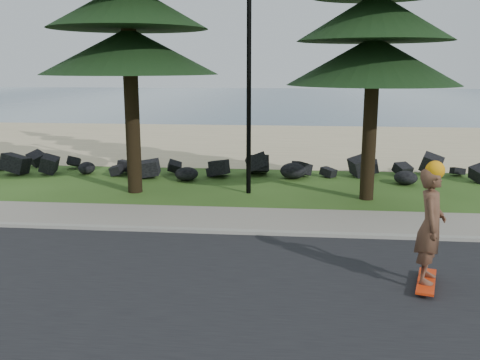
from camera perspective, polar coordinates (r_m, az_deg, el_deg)
The scene contains 9 objects.
ground at distance 13.32m, azimuth -0.26°, elevation -4.60°, with size 160.00×160.00×0.00m, color #2B4B17.
road at distance 9.13m, azimuth -3.27°, elevation -12.65°, with size 160.00×7.00×0.02m, color black.
kerb at distance 12.45m, azimuth -0.69°, elevation -5.57°, with size 160.00×0.20×0.10m, color #9E9A8E.
sidewalk at distance 13.50m, azimuth -0.17°, elevation -4.19°, with size 160.00×2.00×0.08m, color gray.
beach_sand at distance 27.49m, azimuth 2.91°, elevation 4.11°, with size 160.00×15.00×0.01m, color tan.
ocean at distance 63.81m, azimuth 4.58°, elevation 8.66°, with size 160.00×58.00×0.01m, color #39556E.
seawall_boulders at distance 18.73m, azimuth 1.53°, elevation 0.32°, with size 60.00×2.40×1.10m, color black, non-canonical shape.
lamp_post at distance 15.94m, azimuth 0.96°, elevation 13.21°, with size 0.25×0.14×8.14m.
skateboarder at distance 9.79m, azimuth 19.68°, elevation -4.63°, with size 0.66×1.24×2.25m.
Camera 1 is at (1.33, -12.68, 3.84)m, focal length 40.00 mm.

